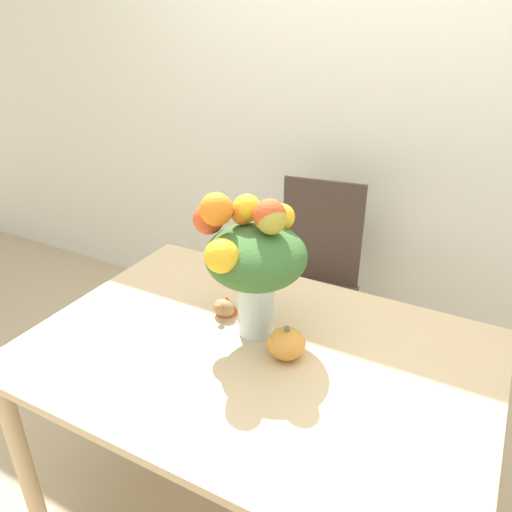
# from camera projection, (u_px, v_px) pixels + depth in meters

# --- Properties ---
(ground_plane) EXTENTS (12.00, 12.00, 0.00)m
(ground_plane) POSITION_uv_depth(u_px,v_px,m) (256.00, 509.00, 1.93)
(ground_plane) COLOR tan
(wall_back) EXTENTS (8.00, 0.06, 2.70)m
(wall_back) POSITION_uv_depth(u_px,v_px,m) (387.00, 99.00, 2.36)
(wall_back) COLOR silver
(wall_back) RESTS_ON ground_plane
(dining_table) EXTENTS (1.46, 1.01, 0.77)m
(dining_table) POSITION_uv_depth(u_px,v_px,m) (256.00, 372.00, 1.63)
(dining_table) COLOR #D1B284
(dining_table) RESTS_ON ground_plane
(flower_vase) EXTENTS (0.39, 0.35, 0.49)m
(flower_vase) POSITION_uv_depth(u_px,v_px,m) (253.00, 256.00, 1.55)
(flower_vase) COLOR silver
(flower_vase) RESTS_ON dining_table
(pumpkin) EXTENTS (0.12, 0.12, 0.11)m
(pumpkin) POSITION_uv_depth(u_px,v_px,m) (286.00, 343.00, 1.54)
(pumpkin) COLOR gold
(pumpkin) RESTS_ON dining_table
(turkey_figurine) EXTENTS (0.08, 0.11, 0.07)m
(turkey_figurine) POSITION_uv_depth(u_px,v_px,m) (225.00, 306.00, 1.76)
(turkey_figurine) COLOR #A87A4C
(turkey_figurine) RESTS_ON dining_table
(dining_chair_near_window) EXTENTS (0.47, 0.47, 1.01)m
(dining_chair_near_window) POSITION_uv_depth(u_px,v_px,m) (314.00, 283.00, 2.47)
(dining_chair_near_window) COLOR #47382D
(dining_chair_near_window) RESTS_ON ground_plane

